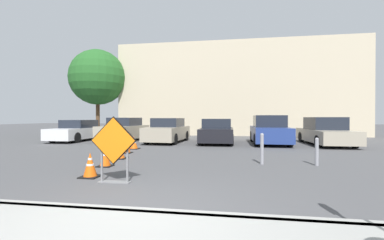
{
  "coord_description": "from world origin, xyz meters",
  "views": [
    {
      "loc": [
        1.42,
        -3.56,
        1.48
      ],
      "look_at": [
        -1.21,
        13.28,
        1.32
      ],
      "focal_mm": 24.0,
      "sensor_mm": 36.0,
      "label": 1
    }
  ],
  "objects_px": {
    "parked_car_second": "(124,130)",
    "parked_car_third": "(168,131)",
    "parked_car_fifth": "(269,131)",
    "road_closed_sign": "(114,146)",
    "parked_car_nearest": "(79,131)",
    "traffic_cone_fifth": "(134,143)",
    "traffic_cone_second": "(105,155)",
    "parked_car_sixth": "(325,132)",
    "traffic_cone_third": "(120,151)",
    "bollard_nearest": "(262,148)",
    "traffic_cone_fourth": "(127,144)",
    "parked_car_fourth": "(217,132)",
    "traffic_cone_nearest": "(90,165)",
    "bollard_second": "(317,151)"
  },
  "relations": [
    {
      "from": "parked_car_fourth",
      "to": "bollard_nearest",
      "type": "height_order",
      "value": "parked_car_fourth"
    },
    {
      "from": "road_closed_sign",
      "to": "parked_car_nearest",
      "type": "xyz_separation_m",
      "value": [
        -7.08,
        9.65,
        -0.21
      ]
    },
    {
      "from": "road_closed_sign",
      "to": "traffic_cone_second",
      "type": "relative_size",
      "value": 2.11
    },
    {
      "from": "parked_car_fifth",
      "to": "parked_car_sixth",
      "type": "relative_size",
      "value": 0.87
    },
    {
      "from": "parked_car_second",
      "to": "parked_car_sixth",
      "type": "xyz_separation_m",
      "value": [
        11.8,
        -0.49,
        -0.01
      ]
    },
    {
      "from": "traffic_cone_third",
      "to": "parked_car_sixth",
      "type": "relative_size",
      "value": 0.13
    },
    {
      "from": "parked_car_second",
      "to": "parked_car_fourth",
      "type": "height_order",
      "value": "parked_car_second"
    },
    {
      "from": "traffic_cone_fourth",
      "to": "parked_car_nearest",
      "type": "distance_m",
      "value": 7.34
    },
    {
      "from": "road_closed_sign",
      "to": "parked_car_second",
      "type": "xyz_separation_m",
      "value": [
        -4.12,
        9.99,
        -0.14
      ]
    },
    {
      "from": "traffic_cone_fifth",
      "to": "parked_car_second",
      "type": "distance_m",
      "value": 4.51
    },
    {
      "from": "traffic_cone_third",
      "to": "traffic_cone_fifth",
      "type": "distance_m",
      "value": 2.86
    },
    {
      "from": "parked_car_third",
      "to": "traffic_cone_nearest",
      "type": "bearing_deg",
      "value": 95.82
    },
    {
      "from": "parked_car_nearest",
      "to": "parked_car_fifth",
      "type": "height_order",
      "value": "parked_car_fifth"
    },
    {
      "from": "traffic_cone_third",
      "to": "traffic_cone_second",
      "type": "bearing_deg",
      "value": -81.69
    },
    {
      "from": "traffic_cone_fourth",
      "to": "bollard_second",
      "type": "distance_m",
      "value": 7.14
    },
    {
      "from": "traffic_cone_nearest",
      "to": "parked_car_second",
      "type": "relative_size",
      "value": 0.15
    },
    {
      "from": "traffic_cone_fifth",
      "to": "traffic_cone_third",
      "type": "bearing_deg",
      "value": -78.43
    },
    {
      "from": "road_closed_sign",
      "to": "bollard_second",
      "type": "xyz_separation_m",
      "value": [
        5.23,
        2.92,
        -0.37
      ]
    },
    {
      "from": "traffic_cone_nearest",
      "to": "bollard_second",
      "type": "bearing_deg",
      "value": 22.35
    },
    {
      "from": "parked_car_nearest",
      "to": "bollard_nearest",
      "type": "bearing_deg",
      "value": 148.49
    },
    {
      "from": "parked_car_second",
      "to": "parked_car_third",
      "type": "bearing_deg",
      "value": 174.87
    },
    {
      "from": "parked_car_third",
      "to": "traffic_cone_fifth",
      "type": "bearing_deg",
      "value": 81.36
    },
    {
      "from": "bollard_nearest",
      "to": "bollard_second",
      "type": "bearing_deg",
      "value": 0.0
    },
    {
      "from": "traffic_cone_third",
      "to": "traffic_cone_fifth",
      "type": "relative_size",
      "value": 1.0
    },
    {
      "from": "parked_car_sixth",
      "to": "traffic_cone_second",
      "type": "bearing_deg",
      "value": 39.82
    },
    {
      "from": "parked_car_fourth",
      "to": "parked_car_sixth",
      "type": "bearing_deg",
      "value": 179.24
    },
    {
      "from": "parked_car_third",
      "to": "parked_car_fifth",
      "type": "xyz_separation_m",
      "value": [
        5.9,
        -0.11,
        0.06
      ]
    },
    {
      "from": "traffic_cone_fourth",
      "to": "traffic_cone_third",
      "type": "bearing_deg",
      "value": -76.78
    },
    {
      "from": "traffic_cone_fourth",
      "to": "parked_car_sixth",
      "type": "height_order",
      "value": "parked_car_sixth"
    },
    {
      "from": "traffic_cone_second",
      "to": "parked_car_fourth",
      "type": "relative_size",
      "value": 0.18
    },
    {
      "from": "traffic_cone_second",
      "to": "parked_car_second",
      "type": "bearing_deg",
      "value": 109.98
    },
    {
      "from": "traffic_cone_fifth",
      "to": "parked_car_fourth",
      "type": "height_order",
      "value": "parked_car_fourth"
    },
    {
      "from": "parked_car_nearest",
      "to": "bollard_nearest",
      "type": "relative_size",
      "value": 4.48
    },
    {
      "from": "traffic_cone_second",
      "to": "parked_car_nearest",
      "type": "bearing_deg",
      "value": 127.07
    },
    {
      "from": "bollard_second",
      "to": "parked_car_third",
      "type": "bearing_deg",
      "value": 134.06
    },
    {
      "from": "road_closed_sign",
      "to": "parked_car_fifth",
      "type": "height_order",
      "value": "parked_car_fifth"
    },
    {
      "from": "traffic_cone_fifth",
      "to": "bollard_nearest",
      "type": "distance_m",
      "value": 6.36
    },
    {
      "from": "traffic_cone_fifth",
      "to": "parked_car_second",
      "type": "xyz_separation_m",
      "value": [
        -2.19,
        3.92,
        0.4
      ]
    },
    {
      "from": "parked_car_fifth",
      "to": "bollard_nearest",
      "type": "distance_m",
      "value": 6.61
    },
    {
      "from": "traffic_cone_nearest",
      "to": "parked_car_second",
      "type": "xyz_separation_m",
      "value": [
        -3.29,
        9.56,
        0.39
      ]
    },
    {
      "from": "traffic_cone_third",
      "to": "parked_car_third",
      "type": "distance_m",
      "value": 6.29
    },
    {
      "from": "traffic_cone_third",
      "to": "traffic_cone_fifth",
      "type": "height_order",
      "value": "traffic_cone_fifth"
    },
    {
      "from": "parked_car_third",
      "to": "traffic_cone_third",
      "type": "bearing_deg",
      "value": 91.98
    },
    {
      "from": "parked_car_sixth",
      "to": "bollard_second",
      "type": "xyz_separation_m",
      "value": [
        -2.45,
        -6.57,
        -0.22
      ]
    },
    {
      "from": "traffic_cone_fifth",
      "to": "parked_car_third",
      "type": "relative_size",
      "value": 0.14
    },
    {
      "from": "road_closed_sign",
      "to": "parked_car_sixth",
      "type": "bearing_deg",
      "value": 51.04
    },
    {
      "from": "parked_car_nearest",
      "to": "parked_car_second",
      "type": "relative_size",
      "value": 1.04
    },
    {
      "from": "traffic_cone_fifth",
      "to": "parked_car_third",
      "type": "bearing_deg",
      "value": 77.67
    },
    {
      "from": "traffic_cone_nearest",
      "to": "traffic_cone_third",
      "type": "bearing_deg",
      "value": 100.54
    },
    {
      "from": "traffic_cone_fifth",
      "to": "parked_car_fourth",
      "type": "xyz_separation_m",
      "value": [
        3.71,
        3.43,
        0.36
      ]
    }
  ]
}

